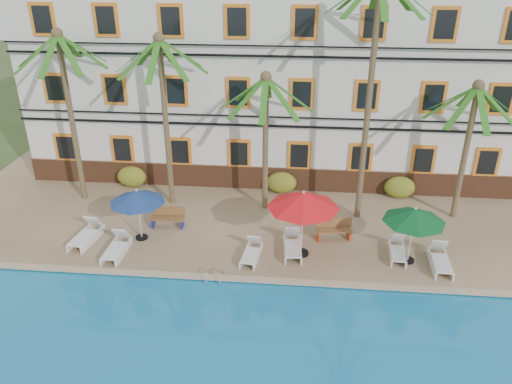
# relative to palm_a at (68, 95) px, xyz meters

# --- Properties ---
(ground) EXTENTS (100.00, 100.00, 0.00)m
(ground) POSITION_rel_palm_a_xyz_m (9.02, -5.09, -5.44)
(ground) COLOR #384C23
(ground) RESTS_ON ground
(pool_deck) EXTENTS (30.00, 12.00, 0.25)m
(pool_deck) POSITION_rel_palm_a_xyz_m (9.02, -0.09, -5.31)
(pool_deck) COLOR tan
(pool_deck) RESTS_ON ground
(pool_coping) EXTENTS (30.00, 0.35, 0.06)m
(pool_coping) POSITION_rel_palm_a_xyz_m (9.02, -5.99, -5.16)
(pool_coping) COLOR tan
(pool_coping) RESTS_ON pool_deck
(hotel_building) EXTENTS (25.40, 6.44, 10.22)m
(hotel_building) POSITION_rel_palm_a_xyz_m (9.02, 4.89, -0.06)
(hotel_building) COLOR silver
(hotel_building) RESTS_ON pool_deck
(palm_a) EXTENTS (4.08, 4.08, 8.12)m
(palm_a) POSITION_rel_palm_a_xyz_m (0.00, 0.00, 0.00)
(palm_a) COLOR brown
(palm_a) RESTS_ON pool_deck
(palm_b) EXTENTS (4.08, 4.08, 8.01)m
(palm_b) POSITION_rel_palm_a_xyz_m (4.46, -0.10, -0.06)
(palm_b) COLOR brown
(palm_b) RESTS_ON pool_deck
(palm_c) EXTENTS (4.08, 4.08, 6.51)m
(palm_c) POSITION_rel_palm_a_xyz_m (8.98, -0.19, -0.95)
(palm_c) COLOR brown
(palm_c) RESTS_ON pool_deck
(palm_d) EXTENTS (4.08, 4.08, 10.56)m
(palm_d) POSITION_rel_palm_a_xyz_m (13.29, -0.66, 1.37)
(palm_d) COLOR brown
(palm_d) RESTS_ON pool_deck
(palm_e) EXTENTS (4.08, 4.08, 6.35)m
(palm_e) POSITION_rel_palm_a_xyz_m (17.71, -0.22, -1.04)
(palm_e) COLOR brown
(palm_e) RESTS_ON pool_deck
(shrub_left) EXTENTS (1.50, 0.90, 1.10)m
(shrub_left) POSITION_rel_palm_a_xyz_m (1.96, 1.51, -4.64)
(shrub_left) COLOR #2E5C1A
(shrub_left) RESTS_ON pool_deck
(shrub_mid) EXTENTS (1.50, 0.90, 1.10)m
(shrub_mid) POSITION_rel_palm_a_xyz_m (9.68, 1.51, -4.64)
(shrub_mid) COLOR #2E5C1A
(shrub_mid) RESTS_ON pool_deck
(shrub_right) EXTENTS (1.50, 0.90, 1.10)m
(shrub_right) POSITION_rel_palm_a_xyz_m (15.51, 1.51, -4.64)
(shrub_right) COLOR #2E5C1A
(shrub_right) RESTS_ON pool_deck
(umbrella_blue) EXTENTS (2.32, 2.32, 2.33)m
(umbrella_blue) POSITION_rel_palm_a_xyz_m (3.95, -3.46, -3.20)
(umbrella_blue) COLOR black
(umbrella_blue) RESTS_ON pool_deck
(umbrella_red) EXTENTS (2.86, 2.86, 2.85)m
(umbrella_red) POSITION_rel_palm_a_xyz_m (10.74, -4.05, -2.75)
(umbrella_red) COLOR black
(umbrella_red) RESTS_ON pool_deck
(umbrella_green) EXTENTS (2.41, 2.41, 2.41)m
(umbrella_green) POSITION_rel_palm_a_xyz_m (14.96, -4.16, -3.13)
(umbrella_green) COLOR black
(umbrella_green) RESTS_ON pool_deck
(lounger_a) EXTENTS (0.96, 2.03, 0.92)m
(lounger_a) POSITION_rel_palm_a_xyz_m (1.71, -3.89, -4.89)
(lounger_a) COLOR silver
(lounger_a) RESTS_ON pool_deck
(lounger_b) EXTENTS (0.72, 1.90, 0.89)m
(lounger_b) POSITION_rel_palm_a_xyz_m (3.32, -4.71, -4.90)
(lounger_b) COLOR silver
(lounger_b) RESTS_ON pool_deck
(lounger_c) EXTENTS (0.80, 1.75, 0.80)m
(lounger_c) POSITION_rel_palm_a_xyz_m (8.78, -4.53, -4.93)
(lounger_c) COLOR silver
(lounger_c) RESTS_ON pool_deck
(lounger_d) EXTENTS (0.82, 1.95, 0.90)m
(lounger_d) POSITION_rel_palm_a_xyz_m (10.39, -3.90, -4.89)
(lounger_d) COLOR silver
(lounger_d) RESTS_ON pool_deck
(lounger_e) EXTENTS (0.73, 1.72, 0.79)m
(lounger_e) POSITION_rel_palm_a_xyz_m (14.60, -3.85, -4.93)
(lounger_e) COLOR silver
(lounger_e) RESTS_ON pool_deck
(lounger_f) EXTENTS (0.76, 1.94, 0.90)m
(lounger_f) POSITION_rel_palm_a_xyz_m (16.14, -4.40, -4.89)
(lounger_f) COLOR silver
(lounger_f) RESTS_ON pool_deck
(bench_left) EXTENTS (1.51, 0.51, 0.93)m
(bench_left) POSITION_rel_palm_a_xyz_m (4.83, -2.33, -4.72)
(bench_left) COLOR olive
(bench_left) RESTS_ON pool_deck
(bench_right) EXTENTS (1.56, 0.71, 0.93)m
(bench_right) POSITION_rel_palm_a_xyz_m (12.10, -2.69, -4.72)
(bench_right) COLOR olive
(bench_right) RESTS_ON pool_deck
(pool_ladder) EXTENTS (0.54, 0.74, 0.74)m
(pool_ladder) POSITION_rel_palm_a_xyz_m (7.56, -6.09, -5.19)
(pool_ladder) COLOR silver
(pool_ladder) RESTS_ON ground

